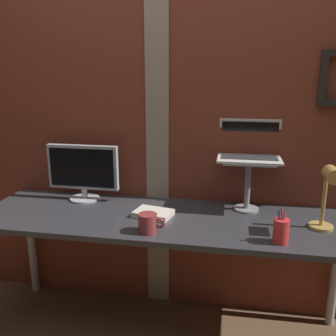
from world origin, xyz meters
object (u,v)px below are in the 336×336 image
object	(u,v)px
monitor	(83,170)
pen_cup	(281,231)
coffee_mug	(148,223)
desk_lamp	(328,192)
laptop	(249,148)

from	to	relation	value
monitor	pen_cup	bearing A→B (deg)	-19.29
monitor	coffee_mug	xyz separation A→B (m)	(0.50, -0.39, -0.14)
monitor	desk_lamp	xyz separation A→B (m)	(1.35, -0.24, 0.02)
monitor	laptop	distance (m)	1.00
laptop	coffee_mug	xyz separation A→B (m)	(-0.48, -0.46, -0.30)
monitor	laptop	size ratio (longest dim) A/B	1.26
pen_cup	coffee_mug	xyz separation A→B (m)	(-0.63, -0.00, -0.01)
pen_cup	coffee_mug	size ratio (longest dim) A/B	1.33
laptop	desk_lamp	xyz separation A→B (m)	(0.36, -0.31, -0.14)
laptop	desk_lamp	distance (m)	0.50
monitor	desk_lamp	world-z (taller)	monitor
monitor	coffee_mug	bearing A→B (deg)	-38.22
desk_lamp	monitor	bearing A→B (deg)	169.88
monitor	coffee_mug	distance (m)	0.65
monitor	coffee_mug	world-z (taller)	monitor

